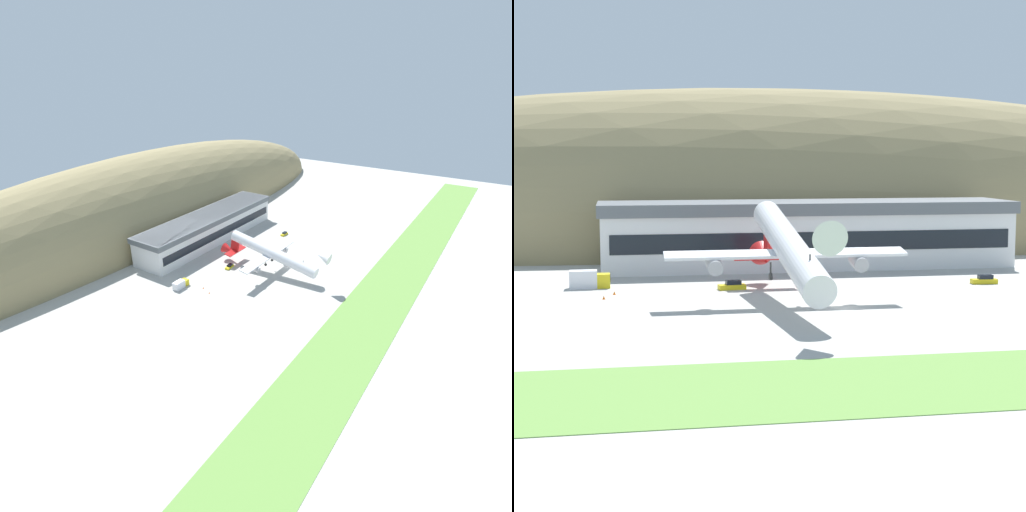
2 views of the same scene
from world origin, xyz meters
The scene contains 10 objects.
ground_plane centered at (0.00, 0.00, 0.00)m, with size 401.16×401.16×0.00m, color #ADAAA3.
grass_strip_foreground centered at (0.00, -41.09, 0.04)m, with size 361.04×21.75×0.08m, color #669342.
hill_backdrop centered at (4.17, 86.89, 0.00)m, with size 332.83×59.75×77.31m, color #8E7F56.
terminal_building centered at (4.77, 47.23, 7.55)m, with size 83.10×17.95×13.32m.
cargo_airplane centered at (-7.91, 4.05, 8.65)m, with size 36.92×50.53×13.70m.
service_car_0 centered at (-14.12, 20.78, 0.64)m, with size 4.74×2.24×1.55m.
service_car_1 centered at (30.47, 19.36, 0.65)m, with size 4.66×1.96×1.57m.
fuel_truck centered at (-37.94, 26.57, 1.44)m, with size 6.88×2.63×3.05m.
traffic_cone_0 centered at (-35.33, 14.51, 0.28)m, with size 0.52×0.52×0.58m.
traffic_cone_1 centered at (-33.71, 18.75, 0.28)m, with size 0.52×0.52×0.58m.
Camera 1 is at (-134.18, -71.83, 77.81)m, focal length 28.00 mm.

